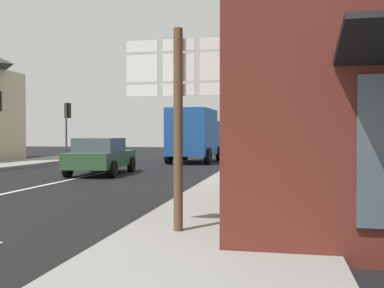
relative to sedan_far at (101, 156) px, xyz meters
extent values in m
plane|color=black|center=(-0.21, -0.95, -0.76)|extent=(80.00, 80.00, 0.00)
cube|color=gray|center=(6.27, -2.95, -0.69)|extent=(3.15, 44.00, 0.14)
cube|color=silver|center=(-0.21, -4.95, -0.75)|extent=(0.16, 12.00, 0.01)
cube|color=#2D5133|center=(-0.01, 0.07, -0.14)|extent=(2.07, 4.32, 0.60)
cube|color=#47515B|center=(0.01, -0.18, 0.43)|extent=(1.71, 2.21, 0.55)
cylinder|color=black|center=(-0.98, 1.35, -0.44)|extent=(0.27, 0.66, 0.64)
cylinder|color=black|center=(0.76, 1.48, -0.44)|extent=(0.27, 0.66, 0.64)
cylinder|color=black|center=(-0.77, -1.35, -0.44)|extent=(0.27, 0.66, 0.64)
cylinder|color=black|center=(0.97, -1.21, -0.44)|extent=(0.27, 0.66, 0.64)
cube|color=#19478C|center=(2.21, 7.66, 0.99)|extent=(2.36, 3.79, 2.60)
cube|color=#19478C|center=(2.32, 10.16, 0.69)|extent=(2.14, 1.39, 2.00)
cube|color=#47515B|center=(2.32, 10.21, 1.49)|extent=(1.76, 0.18, 0.70)
cylinder|color=black|center=(1.22, 10.15, -0.31)|extent=(0.32, 0.91, 0.90)
cylinder|color=black|center=(3.42, 10.06, -0.31)|extent=(0.32, 0.91, 0.90)
cylinder|color=black|center=(1.07, 6.76, -0.31)|extent=(0.32, 0.91, 0.90)
cylinder|color=black|center=(3.27, 6.66, -0.31)|extent=(0.32, 0.91, 0.90)
cylinder|color=brown|center=(5.58, -10.16, 0.84)|extent=(0.14, 0.14, 3.20)
cube|color=white|center=(5.00, -10.11, 2.20)|extent=(0.50, 0.03, 0.18)
cube|color=black|center=(5.00, -10.09, 2.20)|extent=(0.43, 0.01, 0.13)
cube|color=white|center=(5.00, -10.11, 1.86)|extent=(0.50, 0.03, 0.42)
cube|color=black|center=(5.00, -10.09, 1.86)|extent=(0.43, 0.01, 0.32)
cube|color=white|center=(5.00, -10.11, 1.52)|extent=(0.50, 0.03, 0.18)
cube|color=black|center=(5.00, -10.09, 1.52)|extent=(0.43, 0.01, 0.13)
cube|color=white|center=(5.58, -10.11, 2.20)|extent=(0.50, 0.03, 0.18)
cube|color=black|center=(5.58, -10.09, 2.20)|extent=(0.43, 0.01, 0.13)
cube|color=white|center=(5.58, -10.11, 1.86)|extent=(0.50, 0.03, 0.42)
cube|color=black|center=(5.58, -10.09, 1.86)|extent=(0.43, 0.01, 0.32)
cube|color=white|center=(5.58, -10.11, 1.52)|extent=(0.50, 0.03, 0.18)
cube|color=black|center=(5.58, -10.09, 1.52)|extent=(0.43, 0.01, 0.13)
cube|color=white|center=(6.16, -10.11, 2.20)|extent=(0.50, 0.03, 0.18)
cube|color=black|center=(6.16, -10.09, 2.20)|extent=(0.43, 0.01, 0.13)
cube|color=white|center=(6.16, -10.11, 1.86)|extent=(0.50, 0.03, 0.42)
cube|color=black|center=(6.16, -10.09, 1.86)|extent=(0.43, 0.01, 0.32)
cube|color=white|center=(6.16, -10.11, 1.52)|extent=(0.50, 0.03, 0.18)
cube|color=black|center=(6.16, -10.09, 1.52)|extent=(0.43, 0.01, 0.13)
cylinder|color=#47474C|center=(4.99, 1.00, 1.08)|extent=(0.12, 0.12, 3.68)
cube|color=black|center=(4.99, 1.20, 2.47)|extent=(0.30, 0.28, 0.90)
sphere|color=#360303|center=(4.99, 1.34, 2.74)|extent=(0.18, 0.18, 0.18)
sphere|color=orange|center=(4.99, 1.34, 2.46)|extent=(0.18, 0.18, 0.18)
sphere|color=black|center=(4.99, 1.34, 2.18)|extent=(0.18, 0.18, 0.18)
cylinder|color=#47474C|center=(-5.41, 7.50, 0.99)|extent=(0.12, 0.12, 3.50)
cube|color=black|center=(-5.41, 7.70, 2.29)|extent=(0.30, 0.28, 0.90)
sphere|color=#360303|center=(-5.41, 7.84, 2.56)|extent=(0.18, 0.18, 0.18)
sphere|color=orange|center=(-5.41, 7.84, 2.28)|extent=(0.18, 0.18, 0.18)
sphere|color=black|center=(-5.41, 7.84, 2.00)|extent=(0.18, 0.18, 0.18)
camera|label=1|loc=(7.10, -16.63, 0.83)|focal=41.12mm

